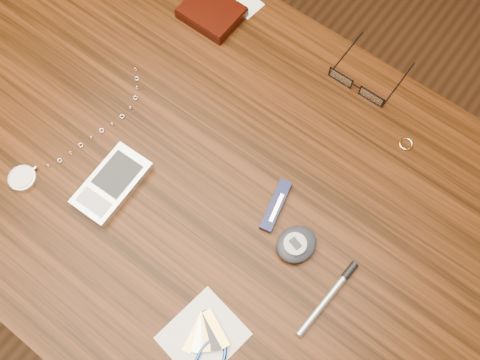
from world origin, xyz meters
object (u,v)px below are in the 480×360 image
(notepad_keys, at_px, (207,347))
(pedometer, at_px, (296,244))
(pocket_watch, at_px, (27,175))
(pocket_knife, at_px, (276,206))
(pda_phone, at_px, (112,184))
(desk, at_px, (204,194))
(wallet_and_card, at_px, (212,12))
(silver_pen, at_px, (332,293))
(eyeglasses, at_px, (358,85))

(notepad_keys, bearing_deg, pedometer, 85.45)
(pocket_watch, bearing_deg, notepad_keys, -4.88)
(notepad_keys, relative_size, pocket_knife, 1.32)
(pda_phone, relative_size, pocket_knife, 1.43)
(desk, distance_m, wallet_and_card, 0.32)
(desk, distance_m, pocket_watch, 0.29)
(silver_pen, bearing_deg, pedometer, 162.09)
(wallet_and_card, relative_size, pedometer, 1.73)
(pocket_watch, bearing_deg, pedometer, 21.89)
(eyeglasses, height_order, pedometer, pedometer)
(wallet_and_card, bearing_deg, eyeglasses, 5.88)
(desk, xyz_separation_m, pda_phone, (-0.09, -0.10, 0.11))
(pocket_watch, bearing_deg, eyeglasses, 53.96)
(pocket_watch, distance_m, pocket_knife, 0.39)
(wallet_and_card, bearing_deg, pocket_watch, -95.44)
(pocket_knife, xyz_separation_m, silver_pen, (0.14, -0.06, -0.00))
(pocket_knife, relative_size, silver_pen, 0.65)
(pedometer, bearing_deg, pocket_knife, 151.68)
(pocket_watch, relative_size, pda_phone, 2.25)
(pocket_watch, xyz_separation_m, pda_phone, (0.12, 0.07, 0.00))
(eyeglasses, distance_m, pocket_knife, 0.25)
(wallet_and_card, bearing_deg, pocket_knife, -36.85)
(wallet_and_card, relative_size, pocket_knife, 1.46)
(pocket_watch, bearing_deg, pocket_knife, 29.65)
(pedometer, xyz_separation_m, notepad_keys, (-0.02, -0.19, -0.01))
(desk, height_order, notepad_keys, notepad_keys)
(wallet_and_card, distance_m, eyeglasses, 0.29)
(pocket_watch, bearing_deg, desk, 38.99)
(eyeglasses, xyz_separation_m, pocket_knife, (0.01, -0.25, -0.01))
(wallet_and_card, relative_size, pocket_watch, 0.45)
(pocket_watch, distance_m, pda_phone, 0.13)
(notepad_keys, bearing_deg, desk, 130.91)
(pocket_knife, bearing_deg, silver_pen, -22.54)
(silver_pen, bearing_deg, wallet_and_card, 147.30)
(desk, xyz_separation_m, pedometer, (0.19, -0.01, 0.11))
(desk, relative_size, silver_pen, 7.45)
(desk, relative_size, wallet_and_card, 7.82)
(wallet_and_card, xyz_separation_m, pedometer, (0.36, -0.26, 0.00))
(notepad_keys, bearing_deg, eyeglasses, 97.00)
(wallet_and_card, xyz_separation_m, pda_phone, (0.08, -0.35, -0.00))
(desk, distance_m, eyeglasses, 0.32)
(pocket_watch, relative_size, silver_pen, 2.10)
(pda_phone, xyz_separation_m, pocket_knife, (0.22, 0.12, -0.00))
(eyeglasses, height_order, pda_phone, eyeglasses)
(pocket_watch, relative_size, notepad_keys, 2.43)
(notepad_keys, height_order, pocket_knife, same)
(pda_phone, bearing_deg, desk, 47.64)
(wallet_and_card, bearing_deg, silver_pen, -32.70)
(notepad_keys, xyz_separation_m, silver_pen, (0.10, 0.17, 0.00))
(eyeglasses, distance_m, silver_pen, 0.35)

